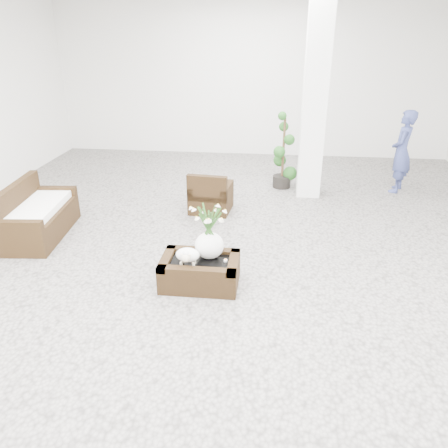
# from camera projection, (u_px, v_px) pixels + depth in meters

# --- Properties ---
(ground) EXTENTS (11.00, 11.00, 0.00)m
(ground) POSITION_uv_depth(u_px,v_px,m) (225.00, 265.00, 5.71)
(ground) COLOR gray
(ground) RESTS_ON ground
(column) EXTENTS (0.40, 0.40, 3.50)m
(column) POSITION_uv_depth(u_px,v_px,m) (315.00, 96.00, 7.42)
(column) COLOR white
(column) RESTS_ON ground
(coffee_table) EXTENTS (0.90, 0.60, 0.31)m
(coffee_table) POSITION_uv_depth(u_px,v_px,m) (200.00, 272.00, 5.23)
(coffee_table) COLOR #35220F
(coffee_table) RESTS_ON ground
(sheep_figurine) EXTENTS (0.28, 0.23, 0.21)m
(sheep_figurine) POSITION_uv_depth(u_px,v_px,m) (188.00, 256.00, 5.04)
(sheep_figurine) COLOR white
(sheep_figurine) RESTS_ON coffee_table
(planter_narcissus) EXTENTS (0.44, 0.44, 0.80)m
(planter_narcissus) POSITION_uv_depth(u_px,v_px,m) (209.00, 226.00, 5.08)
(planter_narcissus) COLOR white
(planter_narcissus) RESTS_ON coffee_table
(tealight) EXTENTS (0.04, 0.04, 0.03)m
(tealight) POSITION_uv_depth(u_px,v_px,m) (226.00, 260.00, 5.14)
(tealight) COLOR white
(tealight) RESTS_ON coffee_table
(armchair) EXTENTS (0.70, 0.67, 0.68)m
(armchair) POSITION_uv_depth(u_px,v_px,m) (211.00, 191.00, 7.27)
(armchair) COLOR #35220F
(armchair) RESTS_ON ground
(loveseat) EXTENTS (0.83, 1.51, 0.77)m
(loveseat) POSITION_uv_depth(u_px,v_px,m) (38.00, 211.00, 6.37)
(loveseat) COLOR #35220F
(loveseat) RESTS_ON ground
(topiary) EXTENTS (0.37, 0.37, 1.40)m
(topiary) POSITION_uv_depth(u_px,v_px,m) (283.00, 151.00, 8.20)
(topiary) COLOR #1B4717
(topiary) RESTS_ON ground
(shopper) EXTENTS (0.54, 0.64, 1.49)m
(shopper) POSITION_uv_depth(u_px,v_px,m) (402.00, 152.00, 7.99)
(shopper) COLOR navy
(shopper) RESTS_ON ground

